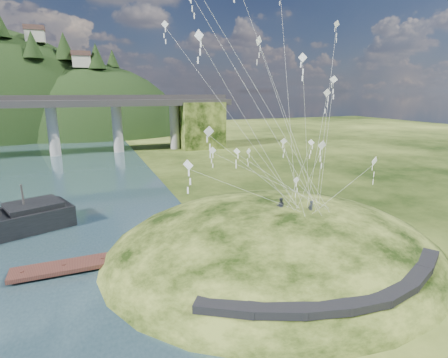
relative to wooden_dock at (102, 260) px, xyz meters
name	(u,v)px	position (x,y,z in m)	size (l,w,h in m)	color
ground	(207,273)	(8.71, -5.08, -0.49)	(320.00, 320.00, 0.00)	black
grass_hill	(274,263)	(16.71, -3.08, -1.99)	(36.00, 32.00, 13.00)	black
footpath	(350,291)	(16.17, -14.83, 1.60)	(22.29, 5.84, 0.83)	black
bridge	(5,118)	(-17.75, 64.98, 9.22)	(160.00, 11.00, 15.00)	#2D2B2B
wooden_dock	(102,260)	(0.00, 0.00, 0.00)	(15.54, 2.62, 1.11)	#3C1E18
kite_flyers	(292,199)	(17.64, -4.48, 5.34)	(3.23, 2.52, 1.86)	#282C36
kite_swarm	(259,99)	(14.26, -3.54, 14.75)	(17.21, 15.77, 20.45)	white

